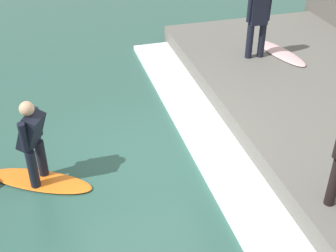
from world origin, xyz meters
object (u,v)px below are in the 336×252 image
(surfer_waiting_near, at_px, (258,20))
(surfboard_waiting_near, at_px, (281,53))
(surfboard_riding, at_px, (41,181))
(surfer_riding, at_px, (32,139))

(surfer_waiting_near, distance_m, surfboard_waiting_near, 1.11)
(surfboard_waiting_near, bearing_deg, surfer_waiting_near, 177.98)
(surfboard_riding, relative_size, surfer_riding, 1.24)
(surfboard_riding, xyz_separation_m, surfer_waiting_near, (5.12, 2.72, 1.34))
(surfboard_riding, relative_size, surfboard_waiting_near, 1.06)
(surfboard_riding, xyz_separation_m, surfboard_waiting_near, (5.80, 2.70, 0.46))
(surfboard_waiting_near, bearing_deg, surfboard_riding, -155.04)
(surfer_riding, height_order, surfer_waiting_near, surfer_waiting_near)
(surfer_waiting_near, bearing_deg, surfboard_riding, -152.00)
(surfboard_waiting_near, bearing_deg, surfer_riding, -155.04)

